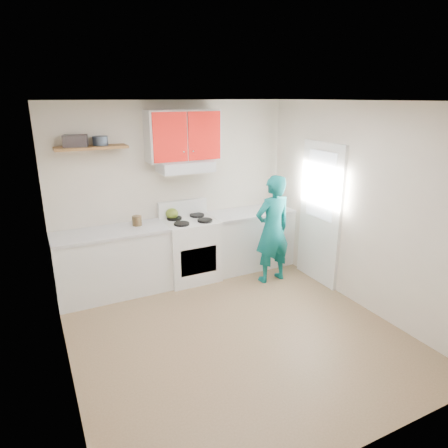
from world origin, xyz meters
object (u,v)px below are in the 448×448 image
stove (190,250)px  person (273,229)px  tin (100,141)px  crock (137,221)px  kettle (172,214)px

stove → person: size_ratio=0.57×
tin → person: tin is taller
crock → person: (1.80, -0.70, -0.18)m
crock → stove: bearing=-7.6°
kettle → crock: (-0.54, -0.09, -0.02)m
tin → crock: 1.18m
crock → person: person is taller
stove → kettle: kettle is taller
crock → person: 1.94m
tin → crock: tin is taller
kettle → person: (1.26, -0.78, -0.20)m
tin → person: size_ratio=0.12×
kettle → crock: size_ratio=1.17×
crock → person: bearing=-21.1°
kettle → crock: kettle is taller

